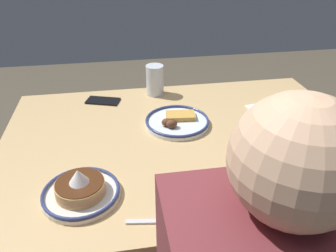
% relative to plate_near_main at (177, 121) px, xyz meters
% --- Properties ---
extents(dining_table, '(1.34, 0.94, 0.74)m').
position_rel_plate_near_main_xyz_m(dining_table, '(-0.01, 0.10, -0.13)').
color(dining_table, tan).
rests_on(dining_table, ground_plane).
extents(plate_near_main, '(0.25, 0.25, 0.05)m').
position_rel_plate_near_main_xyz_m(plate_near_main, '(0.00, 0.00, 0.00)').
color(plate_near_main, white).
rests_on(plate_near_main, dining_table).
extents(plate_center_pancakes, '(0.20, 0.20, 0.05)m').
position_rel_plate_near_main_xyz_m(plate_center_pancakes, '(-0.30, 0.23, 0.01)').
color(plate_center_pancakes, white).
rests_on(plate_center_pancakes, dining_table).
extents(plate_far_companion, '(0.22, 0.22, 0.10)m').
position_rel_plate_near_main_xyz_m(plate_far_companion, '(0.35, 0.36, 0.01)').
color(plate_far_companion, silver).
rests_on(plate_far_companion, dining_table).
extents(coffee_mug, '(0.09, 0.09, 0.10)m').
position_rel_plate_near_main_xyz_m(coffee_mug, '(-0.36, 0.47, 0.04)').
color(coffee_mug, '#BF4C47').
rests_on(coffee_mug, dining_table).
extents(drinking_glass, '(0.08, 0.08, 0.14)m').
position_rel_plate_near_main_xyz_m(drinking_glass, '(0.05, -0.30, 0.05)').
color(drinking_glass, silver).
rests_on(drinking_glass, dining_table).
extents(cell_phone, '(0.16, 0.11, 0.01)m').
position_rel_plate_near_main_xyz_m(cell_phone, '(0.29, -0.25, -0.01)').
color(cell_phone, black).
rests_on(cell_phone, dining_table).
extents(paper_napkin, '(0.17, 0.16, 0.00)m').
position_rel_plate_near_main_xyz_m(paper_napkin, '(-0.41, -0.05, -0.01)').
color(paper_napkin, white).
rests_on(paper_napkin, dining_table).
extents(fork_near, '(0.18, 0.04, 0.01)m').
position_rel_plate_near_main_xyz_m(fork_near, '(0.14, 0.49, -0.01)').
color(fork_near, silver).
rests_on(fork_near, dining_table).
extents(butter_knife, '(0.20, 0.09, 0.01)m').
position_rel_plate_near_main_xyz_m(butter_knife, '(-0.51, -0.14, -0.01)').
color(butter_knife, silver).
rests_on(butter_knife, dining_table).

